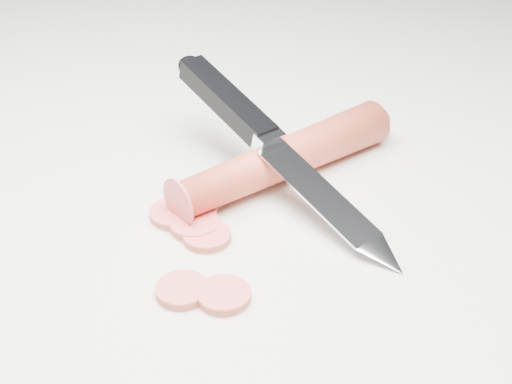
{
  "coord_description": "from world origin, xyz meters",
  "views": [
    {
      "loc": [
        0.05,
        -0.44,
        0.3
      ],
      "look_at": [
        0.02,
        -0.01,
        0.02
      ],
      "focal_mm": 50.0,
      "sensor_mm": 36.0,
      "label": 1
    }
  ],
  "objects": [
    {
      "name": "ground",
      "position": [
        0.0,
        0.0,
        0.0
      ],
      "size": [
        2.4,
        2.4,
        0.0
      ],
      "primitive_type": "plane",
      "color": "silver",
      "rests_on": "ground"
    },
    {
      "name": "carrot_slice_1",
      "position": [
        -0.03,
        -0.01,
        0.0
      ],
      "size": [
        0.04,
        0.04,
        0.01
      ],
      "primitive_type": "cylinder",
      "color": "#E84E4C",
      "rests_on": "ground"
    },
    {
      "name": "carrot_slice_4",
      "position": [
        -0.02,
        -0.04,
        0.0
      ],
      "size": [
        0.03,
        0.03,
        0.01
      ],
      "primitive_type": "cylinder",
      "color": "#E84E4C",
      "rests_on": "ground"
    },
    {
      "name": "carrot_slice_2",
      "position": [
        -0.04,
        -0.01,
        0.0
      ],
      "size": [
        0.04,
        0.04,
        0.01
      ],
      "primitive_type": "cylinder",
      "color": "#E84E4C",
      "rests_on": "ground"
    },
    {
      "name": "carrot_slice_5",
      "position": [
        0.0,
        -0.1,
        0.0
      ],
      "size": [
        0.03,
        0.03,
        0.01
      ],
      "primitive_type": "cylinder",
      "color": "#E84E4C",
      "rests_on": "ground"
    },
    {
      "name": "kitchen_knife",
      "position": [
        0.03,
        0.03,
        0.04
      ],
      "size": [
        0.2,
        0.21,
        0.08
      ],
      "primitive_type": null,
      "color": "silver",
      "rests_on": "ground"
    },
    {
      "name": "carrot",
      "position": [
        0.04,
        0.04,
        0.02
      ],
      "size": [
        0.17,
        0.16,
        0.03
      ],
      "primitive_type": "cylinder",
      "rotation": [
        1.57,
        0.0,
        -0.83
      ],
      "color": "red",
      "rests_on": "ground"
    },
    {
      "name": "carrot_slice_3",
      "position": [
        -0.02,
        -0.1,
        0.0
      ],
      "size": [
        0.03,
        0.03,
        0.01
      ],
      "primitive_type": "cylinder",
      "color": "#E84E4C",
      "rests_on": "ground"
    },
    {
      "name": "carrot_slice_0",
      "position": [
        -0.03,
        -0.03,
        0.0
      ],
      "size": [
        0.04,
        0.04,
        0.01
      ],
      "primitive_type": "cylinder",
      "color": "#E84E4C",
      "rests_on": "ground"
    }
  ]
}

